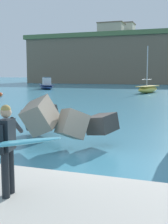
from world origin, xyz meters
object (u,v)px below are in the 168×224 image
(boat_mid_left, at_px, (47,85))
(station_building_east, at_px, (111,31))
(station_building_central, at_px, (126,33))
(boat_near_centre, at_px, (148,89))
(surfer_with_board, at_px, (6,145))
(mooring_buoy_inner, at_px, (1,94))

(boat_mid_left, xyz_separation_m, station_building_east, (-0.56, 48.69, 15.66))
(station_building_central, bearing_deg, boat_mid_left, -92.22)
(boat_near_centre, height_order, station_building_east, station_building_east)
(surfer_with_board, relative_size, station_building_central, 0.32)
(surfer_with_board, bearing_deg, station_building_central, 100.06)
(boat_near_centre, relative_size, boat_mid_left, 0.99)
(surfer_with_board, xyz_separation_m, mooring_buoy_inner, (-17.40, 24.75, -1.06))
(surfer_with_board, relative_size, boat_near_centre, 0.33)
(boat_mid_left, relative_size, station_building_east, 0.77)
(surfer_with_board, height_order, station_building_central, station_building_central)
(mooring_buoy_inner, bearing_deg, station_building_east, 92.71)
(surfer_with_board, xyz_separation_m, boat_mid_left, (-19.96, 41.95, -0.65))
(surfer_with_board, height_order, boat_mid_left, boat_mid_left)
(boat_near_centre, bearing_deg, surfer_with_board, -87.10)
(surfer_with_board, xyz_separation_m, station_building_east, (-20.52, 90.64, 15.01))
(surfer_with_board, distance_m, boat_mid_left, 46.46)
(boat_mid_left, bearing_deg, surfer_with_board, -64.56)
(boat_near_centre, height_order, station_building_central, station_building_central)
(surfer_with_board, relative_size, station_building_east, 0.25)
(boat_near_centre, height_order, mooring_buoy_inner, boat_near_centre)
(station_building_central, bearing_deg, mooring_buoy_inner, -89.76)
(surfer_with_board, bearing_deg, mooring_buoy_inner, 125.10)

